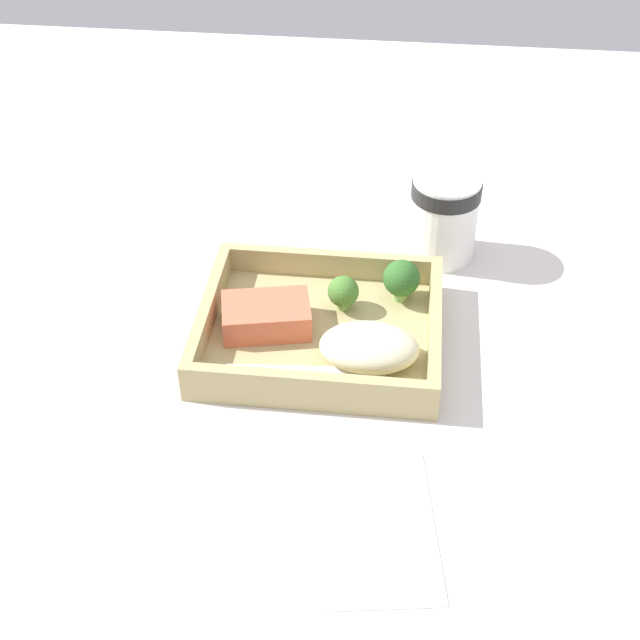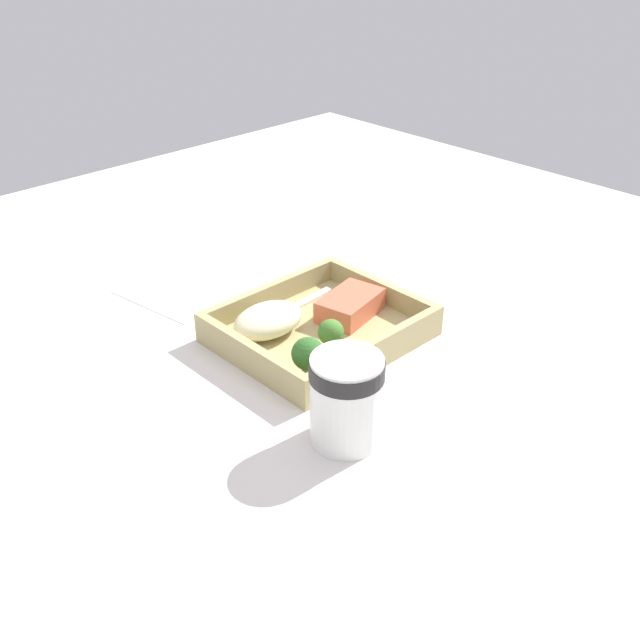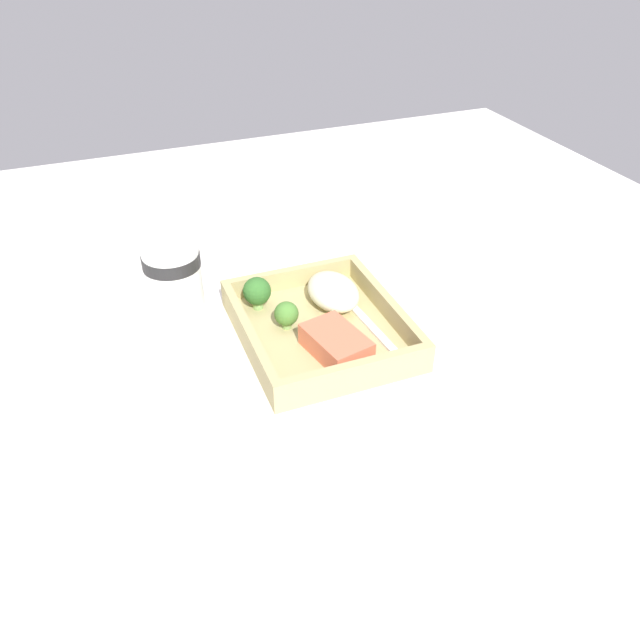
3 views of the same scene
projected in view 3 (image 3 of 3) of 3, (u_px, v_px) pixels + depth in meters
The scene contains 10 objects.
ground_plane at pixel (320, 342), 86.07cm from camera, with size 160.00×160.00×2.00cm, color silver.
takeout_tray at pixel (320, 333), 85.14cm from camera, with size 24.72×21.10×1.20cm, color tan.
tray_rim at pixel (320, 320), 83.93cm from camera, with size 24.72×21.10×3.00cm.
salmon_fillet at pixel (333, 344), 79.53cm from camera, with size 9.02×5.84×3.04cm, color #E16A4A.
mashed_potatoes at pixel (333, 291), 88.98cm from camera, with size 9.92×6.90×3.78cm, color beige.
broccoli_floret_1 at pixel (257, 292), 87.43cm from camera, with size 3.98×3.98×4.81cm.
broccoli_floret_2 at pixel (286, 314), 83.85cm from camera, with size 3.34×3.34×3.95cm.
fork at pixel (362, 316), 86.84cm from camera, with size 15.88×2.80×0.44cm.
paper_cup at pixel (174, 280), 86.52cm from camera, with size 7.90×7.90×10.23cm.
receipt_slip at pixel (441, 277), 97.98cm from camera, with size 9.80×15.73×0.24cm, color white.
Camera 3 is at (-63.64, 24.97, 51.38)cm, focal length 35.00 mm.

